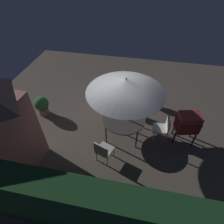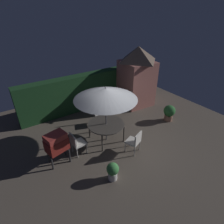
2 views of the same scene
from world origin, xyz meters
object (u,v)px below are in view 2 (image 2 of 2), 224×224
(patio_umbrella, at_px, (106,94))
(chair_far_side, at_px, (100,113))
(garden_shed, at_px, (137,76))
(chair_toward_hedge, at_px, (77,142))
(patio_table, at_px, (106,125))
(chair_near_shed, at_px, (135,141))
(potted_plant_by_shed, at_px, (113,171))
(potted_plant_by_grill, at_px, (169,112))
(bbq_grill, at_px, (56,143))

(patio_umbrella, relative_size, chair_far_side, 2.62)
(garden_shed, bearing_deg, chair_toward_hedge, -156.21)
(patio_umbrella, distance_m, chair_toward_hedge, 2.06)
(patio_table, distance_m, chair_near_shed, 1.32)
(chair_far_side, bearing_deg, chair_near_shed, -88.87)
(chair_near_shed, distance_m, chair_far_side, 2.43)
(potted_plant_by_shed, height_order, potted_plant_by_grill, potted_plant_by_grill)
(chair_far_side, relative_size, potted_plant_by_shed, 1.42)
(garden_shed, xyz_separation_m, chair_near_shed, (-2.68, -3.10, -1.07))
(potted_plant_by_grill, bearing_deg, chair_near_shed, -164.45)
(patio_table, xyz_separation_m, chair_toward_hedge, (-1.34, -0.09, -0.21))
(patio_umbrella, height_order, bbq_grill, patio_umbrella)
(chair_near_shed, relative_size, potted_plant_by_grill, 1.13)
(chair_near_shed, bearing_deg, garden_shed, 49.22)
(bbq_grill, bearing_deg, chair_near_shed, -23.37)
(chair_near_shed, height_order, potted_plant_by_shed, chair_near_shed)
(garden_shed, height_order, patio_table, garden_shed)
(potted_plant_by_grill, bearing_deg, chair_far_side, 150.09)
(garden_shed, distance_m, patio_umbrella, 3.71)
(patio_table, xyz_separation_m, potted_plant_by_grill, (3.29, -0.43, -0.29))
(patio_table, height_order, patio_umbrella, patio_umbrella)
(bbq_grill, xyz_separation_m, chair_toward_hedge, (0.71, 0.03, -0.33))
(bbq_grill, distance_m, potted_plant_by_shed, 2.09)
(chair_far_side, distance_m, potted_plant_by_grill, 3.30)
(patio_table, bearing_deg, chair_near_shed, -68.61)
(patio_umbrella, bearing_deg, patio_table, -26.57)
(patio_umbrella, distance_m, chair_near_shed, 2.04)
(patio_table, distance_m, patio_umbrella, 1.35)
(patio_umbrella, height_order, chair_toward_hedge, patio_umbrella)
(garden_shed, relative_size, bbq_grill, 2.61)
(garden_shed, relative_size, chair_far_side, 3.47)
(chair_near_shed, xyz_separation_m, chair_far_side, (-0.05, 2.43, 0.00))
(bbq_grill, relative_size, chair_far_side, 1.33)
(bbq_grill, bearing_deg, potted_plant_by_shed, -55.83)
(garden_shed, distance_m, bbq_grill, 5.63)
(garden_shed, xyz_separation_m, patio_umbrella, (-3.15, -1.89, 0.49))
(patio_table, height_order, chair_toward_hedge, chair_toward_hedge)
(garden_shed, bearing_deg, patio_table, -149.04)
(bbq_grill, bearing_deg, garden_shed, 21.11)
(patio_table, xyz_separation_m, bbq_grill, (-2.05, -0.12, 0.11))
(chair_far_side, xyz_separation_m, chair_toward_hedge, (-1.77, -1.31, 0.00))
(bbq_grill, relative_size, potted_plant_by_grill, 1.51)
(chair_near_shed, bearing_deg, potted_plant_by_grill, 15.55)
(patio_table, relative_size, potted_plant_by_shed, 2.29)
(chair_toward_hedge, bearing_deg, potted_plant_by_grill, -4.19)
(garden_shed, relative_size, patio_table, 2.16)
(patio_table, bearing_deg, potted_plant_by_grill, -7.45)
(garden_shed, distance_m, potted_plant_by_grill, 2.59)
(potted_plant_by_shed, bearing_deg, chair_far_side, 65.99)
(garden_shed, distance_m, chair_near_shed, 4.24)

